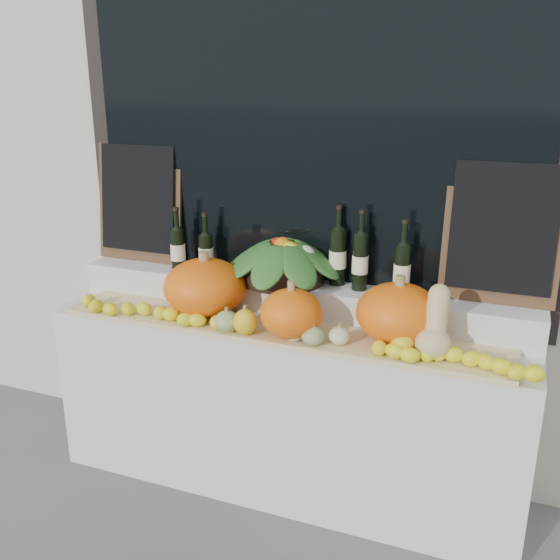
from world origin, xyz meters
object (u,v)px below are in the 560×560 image
object	(u,v)px
produce_bowl	(283,260)
wine_bottle_tall	(338,256)
pumpkin_left	(205,287)
pumpkin_right	(398,313)
butternut_squash	(435,328)

from	to	relation	value
produce_bowl	wine_bottle_tall	size ratio (longest dim) A/B	1.60
pumpkin_left	produce_bowl	distance (m)	0.40
wine_bottle_tall	pumpkin_right	bearing A→B (deg)	-36.86
pumpkin_left	pumpkin_right	bearing A→B (deg)	0.77
pumpkin_right	wine_bottle_tall	world-z (taller)	wine_bottle_tall
pumpkin_right	butternut_squash	bearing A→B (deg)	-29.95
butternut_squash	produce_bowl	xyz separation A→B (m)	(-0.78, 0.30, 0.12)
pumpkin_left	butternut_squash	xyz separation A→B (m)	(1.09, -0.09, -0.01)
pumpkin_left	butternut_squash	bearing A→B (deg)	-4.45
butternut_squash	wine_bottle_tall	distance (m)	0.65
butternut_squash	produce_bowl	distance (m)	0.84
pumpkin_right	wine_bottle_tall	xyz separation A→B (m)	(-0.35, 0.26, 0.15)
pumpkin_left	produce_bowl	xyz separation A→B (m)	(0.32, 0.21, 0.11)
wine_bottle_tall	produce_bowl	bearing A→B (deg)	-166.80
pumpkin_right	butternut_squash	xyz separation A→B (m)	(0.17, -0.10, -0.01)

